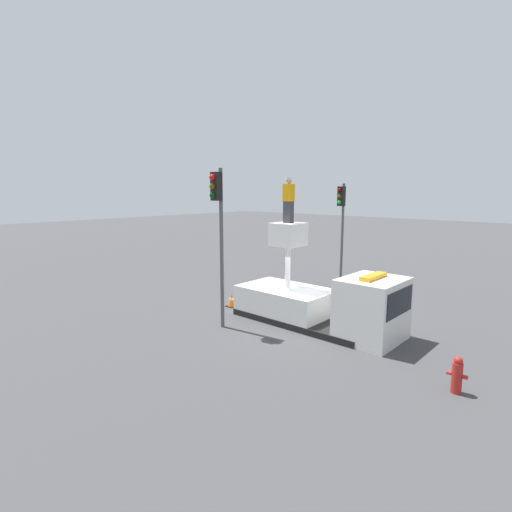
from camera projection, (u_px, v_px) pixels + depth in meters
ground_plane at (304, 322)px, 15.64m from camera, size 120.00×120.00×0.00m
bucket_truck at (319, 303)px, 15.08m from camera, size 6.54×2.34×3.85m
worker at (289, 200)px, 15.44m from camera, size 0.40×0.26×1.75m
traffic_light_pole at (218, 217)px, 14.34m from camera, size 0.34×0.57×5.89m
traffic_light_across at (341, 215)px, 20.80m from camera, size 0.34×0.57×5.45m
fire_hydrant at (457, 375)px, 10.11m from camera, size 0.50×0.26×0.97m
traffic_cone_rear at (232, 300)px, 17.69m from camera, size 0.44×0.44×0.62m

